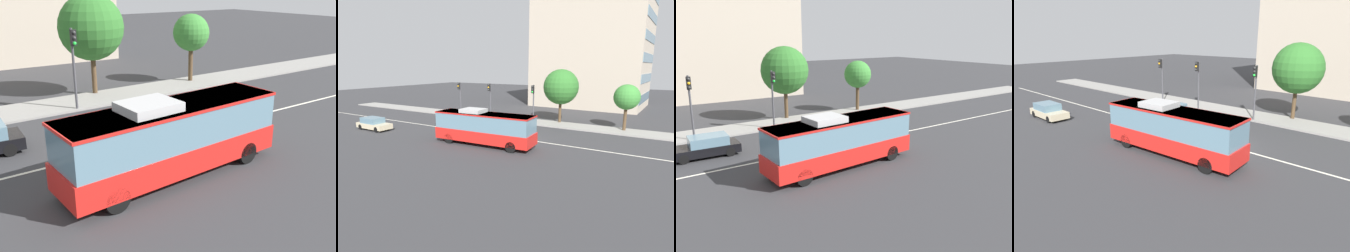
{
  "view_description": "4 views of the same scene",
  "coord_description": "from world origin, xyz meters",
  "views": [
    {
      "loc": [
        -10.73,
        -16.13,
        7.73
      ],
      "look_at": [
        -1.56,
        -2.66,
        1.82
      ],
      "focal_mm": 42.16,
      "sensor_mm": 36.0,
      "label": 1
    },
    {
      "loc": [
        12.84,
        -24.73,
        7.41
      ],
      "look_at": [
        -0.49,
        -2.11,
        1.74
      ],
      "focal_mm": 29.29,
      "sensor_mm": 36.0,
      "label": 2
    },
    {
      "loc": [
        -13.57,
        -21.07,
        8.16
      ],
      "look_at": [
        -0.39,
        -1.63,
        1.99
      ],
      "focal_mm": 37.15,
      "sensor_mm": 36.0,
      "label": 3
    },
    {
      "loc": [
        10.87,
        -17.31,
        7.7
      ],
      "look_at": [
        -1.99,
        -2.78,
        1.78
      ],
      "focal_mm": 31.71,
      "sensor_mm": 36.0,
      "label": 4
    }
  ],
  "objects": [
    {
      "name": "street_tree_kerbside_centre",
      "position": [
        8.86,
        9.37,
        3.99
      ],
      "size": [
        2.92,
        2.92,
        5.49
      ],
      "color": "#4C3823",
      "rests_on": "ground_plane"
    },
    {
      "name": "sidewalk_kerb",
      "position": [
        0.0,
        8.77,
        0.07
      ],
      "size": [
        80.0,
        3.62,
        0.14
      ],
      "primitive_type": "cube",
      "color": "gray",
      "rests_on": "ground_plane"
    },
    {
      "name": "transit_bus",
      "position": [
        -2.03,
        -3.68,
        1.81
      ],
      "size": [
        10.13,
        3.09,
        3.46
      ],
      "rotation": [
        0.0,
        0.0,
        0.06
      ],
      "color": "red",
      "rests_on": "ground_plane"
    },
    {
      "name": "ground_plane",
      "position": [
        0.0,
        0.0,
        0.0
      ],
      "size": [
        160.0,
        160.0,
        0.0
      ],
      "primitive_type": "plane",
      "color": "#333335"
    },
    {
      "name": "lane_centre_line",
      "position": [
        0.0,
        0.0,
        0.01
      ],
      "size": [
        76.0,
        0.16,
        0.01
      ],
      "primitive_type": "cube",
      "color": "silver",
      "rests_on": "ground_plane"
    },
    {
      "name": "traffic_light_near_corner",
      "position": [
        -1.91,
        7.1,
        3.56
      ],
      "size": [
        0.33,
        0.62,
        5.2
      ],
      "rotation": [
        0.0,
        0.0,
        -1.55
      ],
      "color": "#47474C",
      "rests_on": "ground_plane"
    },
    {
      "name": "street_tree_kerbside_left",
      "position": [
        0.67,
        10.16,
        4.84
      ],
      "size": [
        4.61,
        4.61,
        7.16
      ],
      "color": "#4C3823",
      "rests_on": "ground_plane"
    }
  ]
}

